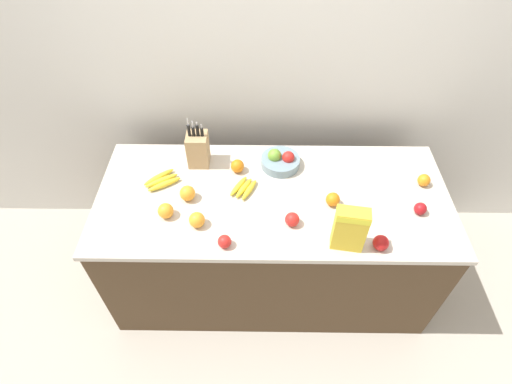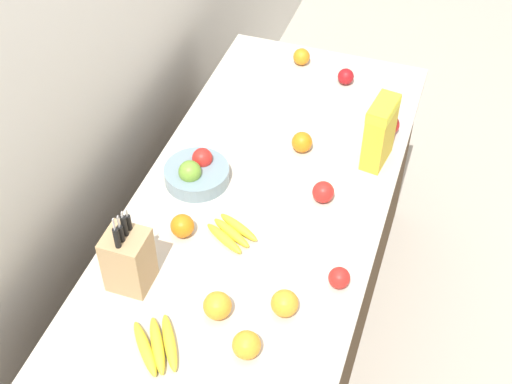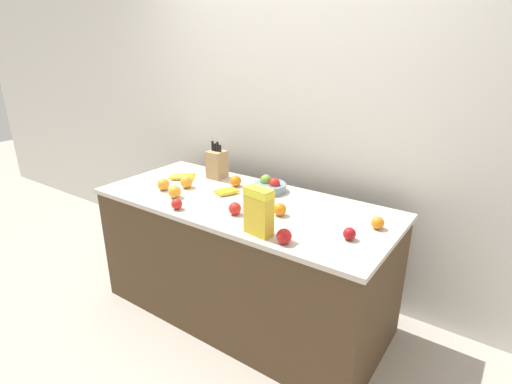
% 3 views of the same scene
% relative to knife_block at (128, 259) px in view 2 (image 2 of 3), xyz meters
% --- Properties ---
extents(ground_plane, '(14.00, 14.00, 0.00)m').
position_rel_knife_block_xyz_m(ground_plane, '(0.44, -0.27, -0.97)').
color(ground_plane, '#B2A899').
extents(wall_back, '(9.00, 0.06, 2.60)m').
position_rel_knife_block_xyz_m(wall_back, '(0.44, 0.38, 0.33)').
color(wall_back, silver).
rests_on(wall_back, ground_plane).
extents(counter, '(1.98, 0.86, 0.86)m').
position_rel_knife_block_xyz_m(counter, '(0.44, -0.27, -0.54)').
color(counter, '#4C3823').
rests_on(counter, ground_plane).
extents(knife_block, '(0.12, 0.13, 0.32)m').
position_rel_knife_block_xyz_m(knife_block, '(0.00, 0.00, 0.00)').
color(knife_block, tan).
rests_on(knife_block, counter).
extents(cereal_box, '(0.17, 0.10, 0.26)m').
position_rel_knife_block_xyz_m(cereal_box, '(0.80, -0.60, 0.04)').
color(cereal_box, gold).
rests_on(cereal_box, counter).
extents(fruit_bowl, '(0.23, 0.23, 0.11)m').
position_rel_knife_block_xyz_m(fruit_bowl, '(0.49, -0.02, -0.07)').
color(fruit_bowl, gray).
rests_on(fruit_bowl, counter).
extents(banana_bunch_left, '(0.17, 0.19, 0.03)m').
position_rel_knife_block_xyz_m(banana_bunch_left, '(0.28, -0.23, -0.09)').
color(banana_bunch_left, yellow).
rests_on(banana_bunch_left, counter).
extents(banana_bunch_right, '(0.22, 0.20, 0.03)m').
position_rel_knife_block_xyz_m(banana_bunch_right, '(-0.20, -0.18, -0.09)').
color(banana_bunch_right, yellow).
rests_on(banana_bunch_right, counter).
extents(apple_by_knife_block, '(0.07, 0.07, 0.07)m').
position_rel_knife_block_xyz_m(apple_by_knife_block, '(0.19, -0.61, -0.07)').
color(apple_by_knife_block, red).
rests_on(apple_by_knife_block, counter).
extents(apple_rightmost, '(0.07, 0.07, 0.07)m').
position_rel_knife_block_xyz_m(apple_rightmost, '(1.22, -0.38, -0.07)').
color(apple_rightmost, '#A31419').
rests_on(apple_rightmost, counter).
extents(apple_front, '(0.08, 0.08, 0.08)m').
position_rel_knife_block_xyz_m(apple_front, '(0.54, -0.47, -0.07)').
color(apple_front, red).
rests_on(apple_front, counter).
extents(apple_near_bananas, '(0.08, 0.08, 0.08)m').
position_rel_knife_block_xyz_m(apple_near_bananas, '(0.97, -0.61, -0.07)').
color(apple_near_bananas, red).
rests_on(apple_near_bananas, counter).
extents(orange_front_center, '(0.09, 0.09, 0.09)m').
position_rel_knife_block_xyz_m(orange_front_center, '(-0.03, -0.30, -0.06)').
color(orange_front_center, orange).
rests_on(orange_front_center, counter).
extents(orange_front_right, '(0.08, 0.08, 0.08)m').
position_rel_knife_block_xyz_m(orange_front_right, '(0.04, -0.48, -0.06)').
color(orange_front_right, orange).
rests_on(orange_front_right, counter).
extents(orange_mid_right, '(0.08, 0.08, 0.08)m').
position_rel_knife_block_xyz_m(orange_mid_right, '(0.76, -0.33, -0.07)').
color(orange_mid_right, orange).
rests_on(orange_mid_right, counter).
extents(orange_near_bowl, '(0.08, 0.08, 0.08)m').
position_rel_knife_block_xyz_m(orange_near_bowl, '(0.23, -0.07, -0.07)').
color(orange_near_bowl, orange).
rests_on(orange_near_bowl, counter).
extents(orange_mid_left, '(0.08, 0.08, 0.08)m').
position_rel_knife_block_xyz_m(orange_mid_left, '(-0.13, -0.42, -0.07)').
color(orange_mid_left, orange).
rests_on(orange_mid_left, counter).
extents(orange_by_cereal, '(0.07, 0.07, 0.07)m').
position_rel_knife_block_xyz_m(orange_by_cereal, '(1.30, -0.17, -0.07)').
color(orange_by_cereal, orange).
rests_on(orange_by_cereal, counter).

